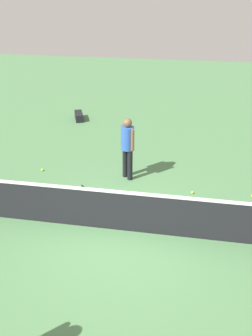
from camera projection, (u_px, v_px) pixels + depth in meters
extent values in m
plane|color=#4C7A4C|center=(124.00, 230.00, 8.10)|extent=(40.00, 40.00, 0.00)
cube|color=black|center=(124.00, 212.00, 7.89)|extent=(10.00, 0.02, 0.91)
cube|color=white|center=(124.00, 193.00, 7.68)|extent=(10.00, 0.04, 0.06)
cylinder|color=black|center=(130.00, 165.00, 9.99)|extent=(0.20, 0.20, 0.85)
cylinder|color=black|center=(125.00, 162.00, 10.15)|extent=(0.20, 0.20, 0.85)
cylinder|color=#2D59B2|center=(128.00, 138.00, 9.75)|extent=(0.48, 0.48, 0.62)
cylinder|color=brown|center=(133.00, 140.00, 9.58)|extent=(0.13, 0.13, 0.58)
cylinder|color=brown|center=(123.00, 135.00, 9.89)|extent=(0.13, 0.13, 0.58)
sphere|color=brown|center=(128.00, 123.00, 9.56)|extent=(0.33, 0.33, 0.23)
torus|color=black|center=(87.00, 193.00, 9.52)|extent=(0.44, 0.44, 0.02)
cylinder|color=silver|center=(87.00, 193.00, 9.52)|extent=(0.37, 0.37, 0.00)
cylinder|color=black|center=(84.00, 187.00, 9.75)|extent=(0.19, 0.25, 0.03)
sphere|color=#C6E033|center=(42.00, 170.00, 10.62)|extent=(0.07, 0.07, 0.07)
sphere|color=#C6E033|center=(192.00, 193.00, 9.47)|extent=(0.07, 0.07, 0.07)
sphere|color=#C6E033|center=(39.00, 198.00, 9.23)|extent=(0.07, 0.07, 0.07)
cube|color=black|center=(79.00, 116.00, 14.53)|extent=(0.55, 0.85, 0.28)
cylinder|color=black|center=(78.00, 113.00, 14.84)|extent=(0.28, 0.19, 0.27)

